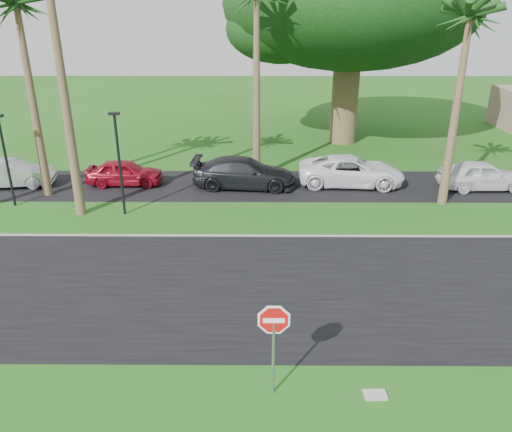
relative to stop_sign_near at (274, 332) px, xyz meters
The scene contains 16 objects.
ground 3.52m from the stop_sign_near, 99.46° to the left, with size 120.00×120.00×0.00m, color #285314.
road 5.33m from the stop_sign_near, 95.71° to the left, with size 120.00×8.00×0.02m, color black.
parking_strip 15.61m from the stop_sign_near, 91.85° to the left, with size 120.00×5.00×0.02m, color black.
curb 9.23m from the stop_sign_near, 93.16° to the left, with size 120.00×0.12×0.06m, color gray.
stop_sign_near is the anchor object (origin of this frame).
palm_left_mid 19.10m from the stop_sign_near, 128.16° to the left, with size 5.00×5.00×10.00m.
palm_right_near 16.81m from the stop_sign_near, 56.82° to the left, with size 5.00×5.00×9.50m.
canopy_tree 26.58m from the stop_sign_near, 77.59° to the left, with size 16.50×16.50×13.12m.
streetlight_left 17.34m from the stop_sign_near, 133.83° to the left, with size 0.45×0.25×4.34m.
streetlight_right 13.24m from the stop_sign_near, 119.48° to the left, with size 0.45×0.25×4.64m.
car_silver 20.24m from the stop_sign_near, 131.35° to the left, with size 1.51×4.32×1.42m, color #B9BDC1.
car_red 17.29m from the stop_sign_near, 115.61° to the left, with size 1.59×3.95×1.35m, color maroon.
car_dark 15.30m from the stop_sign_near, 94.27° to the left, with size 2.17×5.35×1.55m, color black.
car_minivan 16.28m from the stop_sign_near, 73.91° to the left, with size 2.54×5.50×1.53m, color white.
car_pickup 18.70m from the stop_sign_near, 53.35° to the left, with size 1.76×4.39×1.49m, color white.
utility_slab 3.03m from the stop_sign_near, ahead, with size 0.55×0.35×0.06m, color #A4A49B.
Camera 1 is at (0.16, -12.59, 8.64)m, focal length 35.00 mm.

